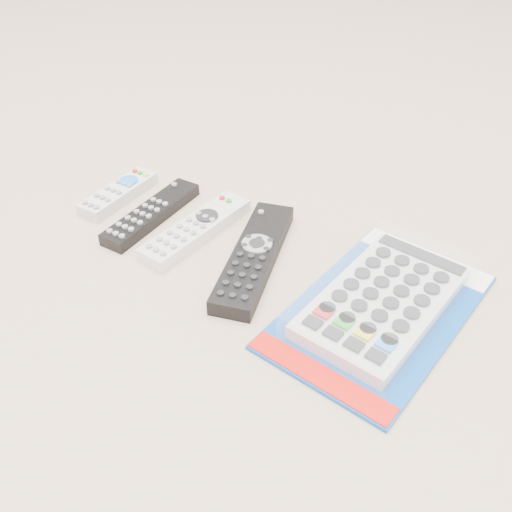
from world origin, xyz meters
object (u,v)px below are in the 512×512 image
at_px(remote_slim_black, 151,214).
at_px(remote_silver_dvd, 196,229).
at_px(remote_small_grey, 118,193).
at_px(remote_large_black, 254,256).
at_px(jumbo_remote_packaged, 383,300).

height_order(remote_slim_black, remote_silver_dvd, same).
height_order(remote_small_grey, remote_large_black, remote_large_black).
bearing_deg(remote_silver_dvd, remote_large_black, -0.40).
bearing_deg(remote_slim_black, remote_small_grey, 167.92).
bearing_deg(jumbo_remote_packaged, remote_small_grey, -176.03).
xyz_separation_m(remote_silver_dvd, jumbo_remote_packaged, (0.29, -0.03, 0.01)).
relative_size(remote_large_black, jumbo_remote_packaged, 0.72).
relative_size(remote_small_grey, remote_large_black, 0.61).
bearing_deg(remote_small_grey, remote_slim_black, -11.62).
relative_size(remote_slim_black, remote_silver_dvd, 0.95).
distance_m(remote_slim_black, jumbo_remote_packaged, 0.38).
bearing_deg(remote_silver_dvd, remote_slim_black, -172.10).
distance_m(remote_silver_dvd, remote_large_black, 0.11).
relative_size(remote_slim_black, jumbo_remote_packaged, 0.57).
relative_size(remote_small_grey, remote_slim_black, 0.77).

